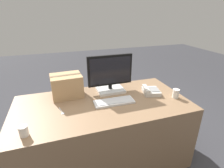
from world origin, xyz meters
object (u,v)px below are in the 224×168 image
Objects in this scene: desk_phone at (151,91)px; paper_cup_right at (176,94)px; keyboard at (114,102)px; cardboard_box at (67,86)px; paper_cup_left at (24,131)px; spoon at (62,112)px; monitor at (110,76)px.

paper_cup_right is (0.20, -0.18, 0.02)m from desk_phone.
paper_cup_right reaches higher than keyboard.
desk_phone is at bearing -14.66° from cardboard_box.
desk_phone is 2.85× the size of paper_cup_left.
paper_cup_left is at bearing -160.55° from keyboard.
cardboard_box is at bearing 159.36° from paper_cup_right.
cardboard_box is at bearing 151.60° from spoon.
spoon is 0.37m from cardboard_box.
paper_cup_left is at bearing -151.55° from desk_phone.
paper_cup_left is at bearing -64.06° from spoon.
cardboard_box is at bearing 178.80° from desk_phone.
keyboard is 0.87m from paper_cup_left.
desk_phone is at bearing 14.99° from paper_cup_left.
cardboard_box is (0.38, 0.59, 0.08)m from paper_cup_left.
paper_cup_left is (-0.88, -0.56, -0.14)m from monitor.
paper_cup_right is 0.29× the size of cardboard_box.
paper_cup_right is 1.20m from cardboard_box.
desk_phone is at bearing 138.27° from paper_cup_right.
paper_cup_right is at bearing -32.33° from monitor.
keyboard is at bearing 171.33° from paper_cup_right.
paper_cup_right is at bearing -20.64° from cardboard_box.
cardboard_box reaches higher than desk_phone.
monitor is at bearing 103.74° from spoon.
desk_phone is 0.95m from cardboard_box.
paper_cup_left is (-0.82, -0.27, 0.03)m from keyboard.
desk_phone is at bearing 81.08° from spoon.
keyboard is at bearing 77.40° from spoon.
paper_cup_left is 1.51m from paper_cup_right.
paper_cup_left reaches higher than spoon.
paper_cup_left is at bearing -173.73° from paper_cup_right.
paper_cup_left is 0.87× the size of paper_cup_right.
desk_phone is 1.75× the size of spoon.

